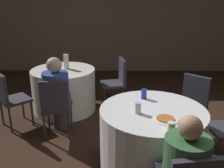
{
  "coord_description": "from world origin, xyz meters",
  "views": [
    {
      "loc": [
        -0.59,
        -2.52,
        1.91
      ],
      "look_at": [
        -0.61,
        0.54,
        0.85
      ],
      "focal_mm": 40.0,
      "sensor_mm": 36.0,
      "label": 1
    }
  ],
  "objects_px": {
    "person_blue_shirt": "(57,95)",
    "pizza_plate_near": "(165,119)",
    "chair_near_northeast": "(192,101)",
    "chair_far_southwest": "(8,95)",
    "soda_can_silver": "(138,108)",
    "table_near": "(151,139)",
    "chair_far_east": "(118,78)",
    "chair_far_south": "(56,104)",
    "soda_can_blue": "(144,94)",
    "table_far": "(64,90)",
    "bottle_far": "(66,62)"
  },
  "relations": [
    {
      "from": "person_blue_shirt",
      "to": "pizza_plate_near",
      "type": "relative_size",
      "value": 4.51
    },
    {
      "from": "chair_near_northeast",
      "to": "pizza_plate_near",
      "type": "distance_m",
      "value": 1.17
    },
    {
      "from": "chair_far_southwest",
      "to": "pizza_plate_near",
      "type": "bearing_deg",
      "value": 17.77
    },
    {
      "from": "person_blue_shirt",
      "to": "soda_can_silver",
      "type": "xyz_separation_m",
      "value": [
        1.06,
        -0.9,
        0.21
      ]
    },
    {
      "from": "table_near",
      "to": "chair_far_southwest",
      "type": "xyz_separation_m",
      "value": [
        -2.01,
        0.95,
        0.16
      ]
    },
    {
      "from": "chair_far_east",
      "to": "chair_far_south",
      "type": "xyz_separation_m",
      "value": [
        -0.86,
        -1.14,
        0.0
      ]
    },
    {
      "from": "person_blue_shirt",
      "to": "chair_near_northeast",
      "type": "bearing_deg",
      "value": -6.23
    },
    {
      "from": "person_blue_shirt",
      "to": "soda_can_blue",
      "type": "relative_size",
      "value": 9.48
    },
    {
      "from": "chair_near_northeast",
      "to": "pizza_plate_near",
      "type": "height_order",
      "value": "chair_near_northeast"
    },
    {
      "from": "soda_can_silver",
      "to": "chair_far_south",
      "type": "bearing_deg",
      "value": 144.76
    },
    {
      "from": "table_near",
      "to": "soda_can_silver",
      "type": "relative_size",
      "value": 9.7
    },
    {
      "from": "chair_near_northeast",
      "to": "chair_far_east",
      "type": "xyz_separation_m",
      "value": [
        -1.04,
        1.04,
        0.0
      ]
    },
    {
      "from": "person_blue_shirt",
      "to": "chair_far_east",
      "type": "bearing_deg",
      "value": 43.75
    },
    {
      "from": "person_blue_shirt",
      "to": "table_far",
      "type": "bearing_deg",
      "value": 90.0
    },
    {
      "from": "soda_can_blue",
      "to": "bottle_far",
      "type": "xyz_separation_m",
      "value": [
        -1.18,
        1.35,
        0.06
      ]
    },
    {
      "from": "person_blue_shirt",
      "to": "soda_can_blue",
      "type": "bearing_deg",
      "value": -27.23
    },
    {
      "from": "chair_far_east",
      "to": "soda_can_blue",
      "type": "bearing_deg",
      "value": -179.68
    },
    {
      "from": "table_near",
      "to": "chair_far_east",
      "type": "height_order",
      "value": "chair_far_east"
    },
    {
      "from": "chair_far_south",
      "to": "chair_far_southwest",
      "type": "bearing_deg",
      "value": 154.03
    },
    {
      "from": "chair_far_south",
      "to": "soda_can_silver",
      "type": "bearing_deg",
      "value": -39.84
    },
    {
      "from": "table_near",
      "to": "chair_far_southwest",
      "type": "relative_size",
      "value": 1.34
    },
    {
      "from": "chair_far_south",
      "to": "pizza_plate_near",
      "type": "bearing_deg",
      "value": -38.5
    },
    {
      "from": "table_far",
      "to": "chair_far_east",
      "type": "distance_m",
      "value": 0.97
    },
    {
      "from": "chair_far_east",
      "to": "bottle_far",
      "type": "bearing_deg",
      "value": 87.2
    },
    {
      "from": "chair_far_east",
      "to": "pizza_plate_near",
      "type": "distance_m",
      "value": 2.09
    },
    {
      "from": "chair_far_east",
      "to": "pizza_plate_near",
      "type": "relative_size",
      "value": 3.43
    },
    {
      "from": "chair_far_east",
      "to": "soda_can_blue",
      "type": "relative_size",
      "value": 7.23
    },
    {
      "from": "chair_far_south",
      "to": "pizza_plate_near",
      "type": "height_order",
      "value": "chair_far_south"
    },
    {
      "from": "soda_can_silver",
      "to": "bottle_far",
      "type": "bearing_deg",
      "value": 121.47
    },
    {
      "from": "chair_near_northeast",
      "to": "chair_far_east",
      "type": "relative_size",
      "value": 1.0
    },
    {
      "from": "bottle_far",
      "to": "table_far",
      "type": "bearing_deg",
      "value": -134.85
    },
    {
      "from": "person_blue_shirt",
      "to": "chair_far_southwest",
      "type": "bearing_deg",
      "value": 164.26
    },
    {
      "from": "table_near",
      "to": "person_blue_shirt",
      "type": "relative_size",
      "value": 1.02
    },
    {
      "from": "table_far",
      "to": "soda_can_blue",
      "type": "distance_m",
      "value": 1.84
    },
    {
      "from": "chair_far_south",
      "to": "person_blue_shirt",
      "type": "relative_size",
      "value": 0.76
    },
    {
      "from": "chair_far_southwest",
      "to": "person_blue_shirt",
      "type": "xyz_separation_m",
      "value": [
        0.77,
        -0.15,
        0.07
      ]
    },
    {
      "from": "bottle_far",
      "to": "soda_can_blue",
      "type": "bearing_deg",
      "value": -48.67
    },
    {
      "from": "table_far",
      "to": "bottle_far",
      "type": "relative_size",
      "value": 4.39
    },
    {
      "from": "soda_can_silver",
      "to": "chair_near_northeast",
      "type": "bearing_deg",
      "value": 44.71
    },
    {
      "from": "chair_near_northeast",
      "to": "table_near",
      "type": "bearing_deg",
      "value": 90.0
    },
    {
      "from": "table_near",
      "to": "bottle_far",
      "type": "xyz_separation_m",
      "value": [
        -1.25,
        1.66,
        0.5
      ]
    },
    {
      "from": "table_far",
      "to": "chair_far_southwest",
      "type": "distance_m",
      "value": 0.97
    },
    {
      "from": "table_near",
      "to": "bottle_far",
      "type": "height_order",
      "value": "bottle_far"
    },
    {
      "from": "table_near",
      "to": "table_far",
      "type": "height_order",
      "value": "same"
    },
    {
      "from": "table_near",
      "to": "soda_can_blue",
      "type": "distance_m",
      "value": 0.54
    },
    {
      "from": "chair_far_southwest",
      "to": "bottle_far",
      "type": "relative_size",
      "value": 3.54
    },
    {
      "from": "table_far",
      "to": "chair_far_east",
      "type": "bearing_deg",
      "value": 11.08
    },
    {
      "from": "chair_far_east",
      "to": "soda_can_silver",
      "type": "height_order",
      "value": "chair_far_east"
    },
    {
      "from": "table_far",
      "to": "chair_near_northeast",
      "type": "xyz_separation_m",
      "value": [
        1.98,
        -0.86,
        0.16
      ]
    },
    {
      "from": "table_near",
      "to": "pizza_plate_near",
      "type": "distance_m",
      "value": 0.46
    }
  ]
}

